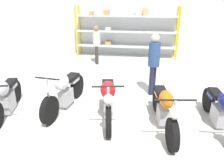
{
  "coord_description": "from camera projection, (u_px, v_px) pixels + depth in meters",
  "views": [
    {
      "loc": [
        0.76,
        -4.44,
        2.62
      ],
      "look_at": [
        0.0,
        0.4,
        0.7
      ],
      "focal_mm": 35.0,
      "sensor_mm": 36.0,
      "label": 1
    }
  ],
  "objects": [
    {
      "name": "ground_plane",
      "position": [
        109.0,
        118.0,
        5.16
      ],
      "size": [
        30.0,
        30.0,
        0.0
      ],
      "primitive_type": "plane",
      "color": "silver"
    },
    {
      "name": "back_wall",
      "position": [
        131.0,
        17.0,
        10.28
      ],
      "size": [
        30.0,
        0.08,
        3.6
      ],
      "color": "silver",
      "rests_on": "ground_plane"
    },
    {
      "name": "shelving_rack",
      "position": [
        125.0,
        30.0,
        10.19
      ],
      "size": [
        4.75,
        0.63,
        2.32
      ],
      "color": "gold",
      "rests_on": "ground_plane"
    },
    {
      "name": "motorcycle_silver",
      "position": [
        6.0,
        97.0,
        5.21
      ],
      "size": [
        0.8,
        1.91,
        0.97
      ],
      "rotation": [
        0.0,
        0.0,
        -1.32
      ],
      "color": "black",
      "rests_on": "ground_plane"
    },
    {
      "name": "motorcycle_white",
      "position": [
        65.0,
        91.0,
        5.44
      ],
      "size": [
        0.58,
        2.13,
        1.07
      ],
      "rotation": [
        0.0,
        0.0,
        -1.69
      ],
      "color": "black",
      "rests_on": "ground_plane"
    },
    {
      "name": "motorcycle_red",
      "position": [
        108.0,
        99.0,
        4.96
      ],
      "size": [
        0.67,
        2.04,
        1.08
      ],
      "rotation": [
        0.0,
        0.0,
        -1.39
      ],
      "color": "black",
      "rests_on": "ground_plane"
    },
    {
      "name": "motorcycle_orange",
      "position": [
        164.0,
        108.0,
        4.59
      ],
      "size": [
        0.73,
        2.14,
        1.0
      ],
      "rotation": [
        0.0,
        0.0,
        -1.43
      ],
      "color": "black",
      "rests_on": "ground_plane"
    },
    {
      "name": "motorcycle_blue",
      "position": [
        221.0,
        110.0,
        4.64
      ],
      "size": [
        0.58,
        2.12,
        0.95
      ],
      "rotation": [
        0.0,
        0.0,
        -1.5
      ],
      "color": "black",
      "rests_on": "ground_plane"
    },
    {
      "name": "person_browsing",
      "position": [
        96.0,
        42.0,
        9.13
      ],
      "size": [
        0.4,
        0.4,
        1.59
      ],
      "rotation": [
        0.0,
        0.0,
        3.45
      ],
      "color": "#38332D",
      "rests_on": "ground_plane"
    },
    {
      "name": "person_near_rack",
      "position": [
        154.0,
        60.0,
        6.1
      ],
      "size": [
        0.41,
        0.41,
        1.75
      ],
      "rotation": [
        0.0,
        0.0,
        2.77
      ],
      "color": "#1E2338",
      "rests_on": "ground_plane"
    }
  ]
}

